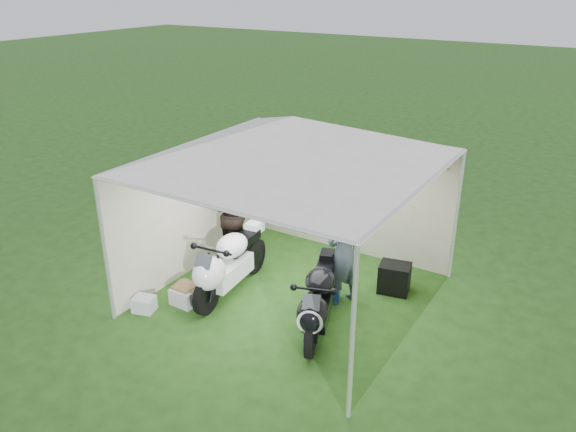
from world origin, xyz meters
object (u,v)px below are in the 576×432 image
object	(u,v)px
paddock_stand	(327,291)
person_dark_jacket	(235,213)
canopy_tent	(294,144)
motorcycle_white	(227,263)
equipment_box	(394,278)
crate_1	(186,293)
crate_2	(144,304)
motorcycle_black	(318,300)
crate_0	(185,297)
crate_3	(189,293)
person_blue_jacket	(344,254)

from	to	relation	value
paddock_stand	person_dark_jacket	world-z (taller)	person_dark_jacket
canopy_tent	motorcycle_white	distance (m)	2.27
paddock_stand	equipment_box	world-z (taller)	equipment_box
crate_1	crate_2	size ratio (longest dim) A/B	1.04
paddock_stand	motorcycle_black	bearing A→B (deg)	-70.42
crate_0	crate_1	world-z (taller)	crate_1
person_dark_jacket	motorcycle_black	bearing A→B (deg)	162.41
canopy_tent	equipment_box	distance (m)	2.87
equipment_box	crate_0	distance (m)	3.45
canopy_tent	motorcycle_black	xyz separation A→B (m)	(0.84, -0.69, -2.03)
motorcycle_white	crate_3	world-z (taller)	motorcycle_white
canopy_tent	crate_0	distance (m)	3.01
motorcycle_white	crate_2	distance (m)	1.45
crate_1	crate_2	distance (m)	0.67
motorcycle_white	person_blue_jacket	xyz separation A→B (m)	(1.70, 0.79, 0.28)
person_dark_jacket	crate_2	bearing A→B (deg)	94.39
motorcycle_white	crate_0	xyz separation A→B (m)	(-0.41, -0.61, -0.44)
crate_1	crate_2	bearing A→B (deg)	-124.32
canopy_tent	crate_3	size ratio (longest dim) A/B	12.94
person_blue_jacket	crate_3	bearing A→B (deg)	-30.29
motorcycle_white	crate_2	world-z (taller)	motorcycle_white
canopy_tent	crate_3	xyz separation A→B (m)	(-1.34, -1.05, -2.43)
person_blue_jacket	crate_0	xyz separation A→B (m)	(-2.11, -1.40, -0.72)
paddock_stand	crate_3	xyz separation A→B (m)	(-1.88, -1.21, -0.01)
person_dark_jacket	crate_3	bearing A→B (deg)	107.18
motorcycle_black	crate_3	bearing A→B (deg)	169.91
equipment_box	crate_2	distance (m)	4.07
person_dark_jacket	crate_1	world-z (taller)	person_dark_jacket
paddock_stand	person_dark_jacket	size ratio (longest dim) A/B	0.23
equipment_box	crate_0	size ratio (longest dim) A/B	1.23
crate_3	motorcycle_white	bearing A→B (deg)	51.33
motorcycle_black	paddock_stand	world-z (taller)	motorcycle_black
paddock_stand	crate_2	bearing A→B (deg)	-141.84
person_blue_jacket	person_dark_jacket	bearing A→B (deg)	-68.97
motorcycle_black	person_blue_jacket	bearing A→B (deg)	74.39
canopy_tent	crate_2	world-z (taller)	canopy_tent
paddock_stand	motorcycle_white	bearing A→B (deg)	-154.57
person_dark_jacket	crate_3	world-z (taller)	person_dark_jacket
person_blue_jacket	crate_3	size ratio (longest dim) A/B	3.93
person_blue_jacket	canopy_tent	bearing A→B (deg)	-43.97
motorcycle_white	person_dark_jacket	world-z (taller)	person_dark_jacket
motorcycle_white	motorcycle_black	bearing A→B (deg)	-10.60
motorcycle_black	crate_2	bearing A→B (deg)	-179.43
motorcycle_black	crate_1	xyz separation A→B (m)	(-2.21, -0.39, -0.39)
canopy_tent	person_dark_jacket	bearing A→B (deg)	160.99
canopy_tent	equipment_box	size ratio (longest dim) A/B	11.33
equipment_box	crate_3	xyz separation A→B (m)	(-2.70, -2.04, -0.10)
motorcycle_black	crate_3	size ratio (longest dim) A/B	4.35
motorcycle_white	crate_0	size ratio (longest dim) A/B	5.19
motorcycle_white	equipment_box	xyz separation A→B (m)	(2.29, 1.52, -0.33)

